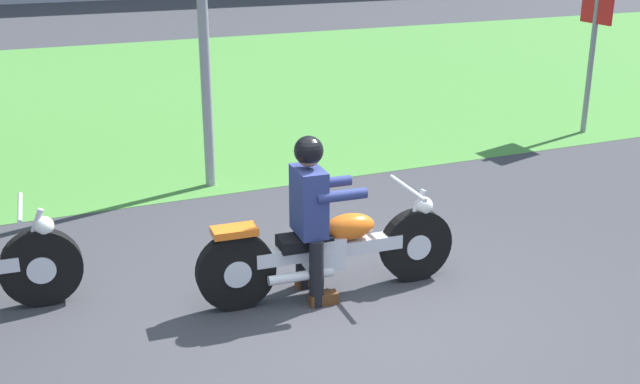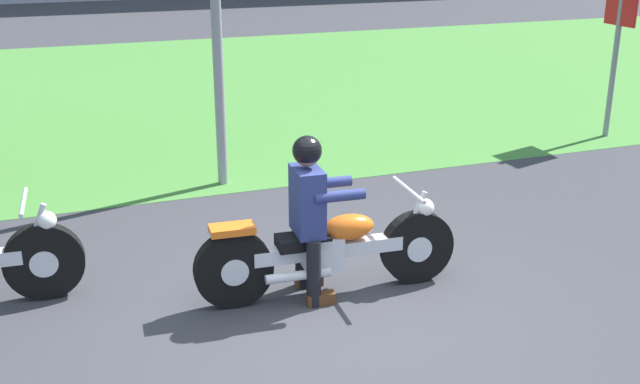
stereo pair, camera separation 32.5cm
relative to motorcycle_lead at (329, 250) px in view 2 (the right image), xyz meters
name	(u,v)px [view 2 (the right image)]	position (x,y,z in m)	size (l,w,h in m)	color
ground	(337,322)	(-0.12, -0.51, -0.40)	(120.00, 120.00, 0.00)	#38383D
grass_verge	(154,91)	(-0.12, 8.76, -0.39)	(60.00, 12.00, 0.01)	#478438
motorcycle_lead	(329,250)	(0.00, 0.00, 0.00)	(2.27, 0.66, 0.88)	black
rider_lead	(310,205)	(-0.17, 0.01, 0.42)	(0.56, 0.48, 1.41)	black
sign_banner	(620,17)	(5.61, 3.31, 1.33)	(0.08, 0.60, 2.60)	gray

